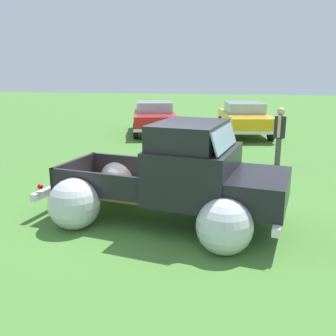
{
  "coord_description": "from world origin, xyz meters",
  "views": [
    {
      "loc": [
        1.33,
        -6.77,
        2.82
      ],
      "look_at": [
        0.0,
        0.78,
        0.83
      ],
      "focal_mm": 40.25,
      "sensor_mm": 36.0,
      "label": 1
    }
  ],
  "objects": [
    {
      "name": "vintage_pickup_truck",
      "position": [
        0.38,
        -0.07,
        0.76
      ],
      "size": [
        4.89,
        3.42,
        1.96
      ],
      "rotation": [
        0.0,
        0.0,
        -0.19
      ],
      "color": "black",
      "rests_on": "ground"
    },
    {
      "name": "spectator_0",
      "position": [
        2.67,
        4.75,
        1.01
      ],
      "size": [
        0.4,
        0.54,
        1.77
      ],
      "rotation": [
        0.0,
        0.0,
        2.93
      ],
      "color": "#4C4742",
      "rests_on": "ground"
    },
    {
      "name": "show_car_1",
      "position": [
        1.77,
        10.47,
        0.78
      ],
      "size": [
        2.59,
        4.88,
        1.43
      ],
      "rotation": [
        0.0,
        0.0,
        -1.41
      ],
      "color": "black",
      "rests_on": "ground"
    },
    {
      "name": "ground_plane",
      "position": [
        0.0,
        0.0,
        0.0
      ],
      "size": [
        80.0,
        80.0,
        0.0
      ],
      "primitive_type": "plane",
      "color": "#477A33"
    },
    {
      "name": "show_car_0",
      "position": [
        -2.28,
        10.09,
        0.78
      ],
      "size": [
        2.81,
        4.45,
        1.43
      ],
      "rotation": [
        0.0,
        0.0,
        -1.32
      ],
      "color": "black",
      "rests_on": "ground"
    }
  ]
}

